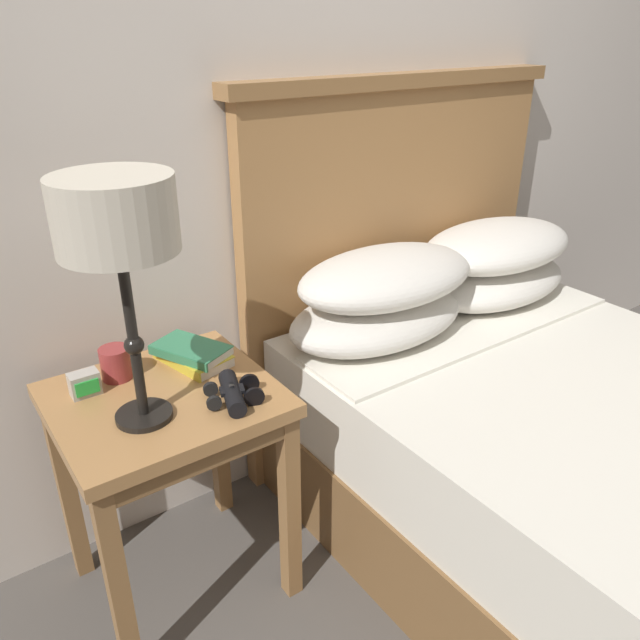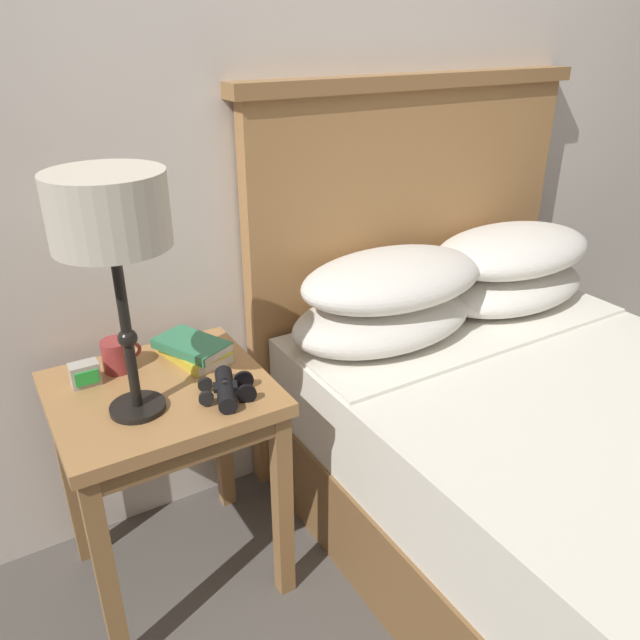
% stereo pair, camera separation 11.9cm
% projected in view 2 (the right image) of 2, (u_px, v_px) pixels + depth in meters
% --- Properties ---
extents(wall_back, '(8.00, 0.06, 2.60)m').
position_uv_depth(wall_back, '(298.00, 80.00, 1.79)').
color(wall_back, silver).
rests_on(wall_back, ground_plane).
extents(nightstand, '(0.53, 0.48, 0.63)m').
position_uv_depth(nightstand, '(164.00, 419.00, 1.60)').
color(nightstand, '#AD7A47').
rests_on(nightstand, ground_plane).
extents(bed, '(1.27, 1.93, 1.31)m').
position_uv_depth(bed, '(588.00, 475.00, 1.69)').
color(bed, brown).
rests_on(bed, ground_plane).
extents(table_lamp, '(0.25, 0.25, 0.56)m').
position_uv_depth(table_lamp, '(110.00, 219.00, 1.27)').
color(table_lamp, black).
rests_on(table_lamp, nightstand).
extents(book_on_nightstand, '(0.16, 0.23, 0.03)m').
position_uv_depth(book_on_nightstand, '(193.00, 352.00, 1.69)').
color(book_on_nightstand, silver).
rests_on(book_on_nightstand, nightstand).
extents(book_stacked_on_top, '(0.19, 0.23, 0.03)m').
position_uv_depth(book_stacked_on_top, '(191.00, 345.00, 1.67)').
color(book_stacked_on_top, silver).
rests_on(book_stacked_on_top, book_on_nightstand).
extents(binoculars_pair, '(0.15, 0.16, 0.05)m').
position_uv_depth(binoculars_pair, '(226.00, 389.00, 1.51)').
color(binoculars_pair, black).
rests_on(binoculars_pair, nightstand).
extents(coffee_mug, '(0.10, 0.08, 0.08)m').
position_uv_depth(coffee_mug, '(118.00, 355.00, 1.62)').
color(coffee_mug, '#993333').
rests_on(coffee_mug, nightstand).
extents(alarm_clock, '(0.07, 0.05, 0.06)m').
position_uv_depth(alarm_clock, '(85.00, 374.00, 1.56)').
color(alarm_clock, '#B7B2A8').
rests_on(alarm_clock, nightstand).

